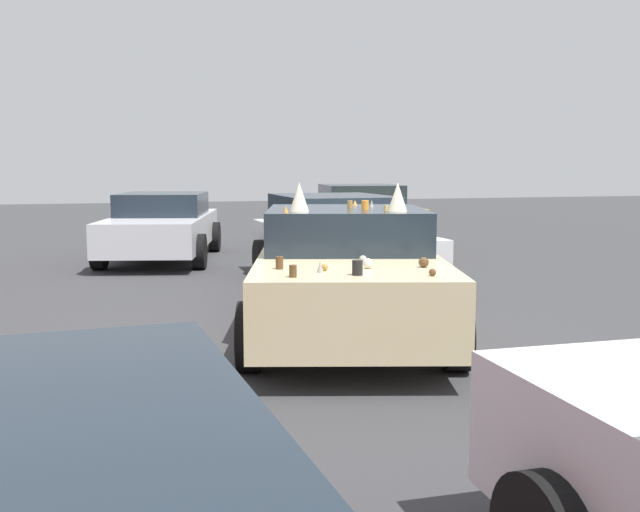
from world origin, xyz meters
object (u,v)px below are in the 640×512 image
art_car_decorated (346,272)px  parked_sedan_row_back_far (362,216)px  parked_sedan_near_right (162,226)px  parked_sedan_far_left (336,241)px

art_car_decorated → parked_sedan_row_back_far: bearing=174.9°
parked_sedan_row_back_far → parked_sedan_near_right: bearing=-73.1°
art_car_decorated → parked_sedan_near_right: size_ratio=1.00×
parked_sedan_far_left → art_car_decorated: bearing=-15.6°
parked_sedan_row_back_far → parked_sedan_far_left: bearing=-16.7°
parked_sedan_near_right → parked_sedan_row_back_far: size_ratio=1.05×
parked_sedan_near_right → parked_sedan_row_back_far: bearing=113.2°
parked_sedan_near_right → parked_sedan_far_left: parked_sedan_far_left is taller
art_car_decorated → parked_sedan_far_left: size_ratio=1.06×
parked_sedan_near_right → parked_sedan_far_left: (-3.94, -2.40, 0.03)m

